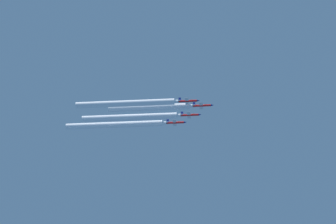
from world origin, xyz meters
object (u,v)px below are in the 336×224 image
object	(u,v)px
jet_right_wingman	(188,101)
jet_left_wingman	(190,115)
jet_outer_left	(176,123)
jet_lead	(203,106)

from	to	relation	value
jet_right_wingman	jet_left_wingman	bearing A→B (deg)	179.73
jet_left_wingman	jet_right_wingman	distance (m)	17.19
jet_left_wingman	jet_outer_left	xyz separation A→B (m)	(-8.37, -9.11, -0.51)
jet_left_wingman	jet_outer_left	distance (m)	12.38
jet_right_wingman	jet_outer_left	world-z (taller)	jet_right_wingman
jet_lead	jet_left_wingman	size ratio (longest dim) A/B	1.00
jet_right_wingman	jet_outer_left	xyz separation A→B (m)	(-25.57, -9.03, -0.81)
jet_right_wingman	jet_lead	bearing A→B (deg)	138.11
jet_left_wingman	jet_outer_left	world-z (taller)	jet_left_wingman
jet_lead	jet_right_wingman	bearing A→B (deg)	-41.89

